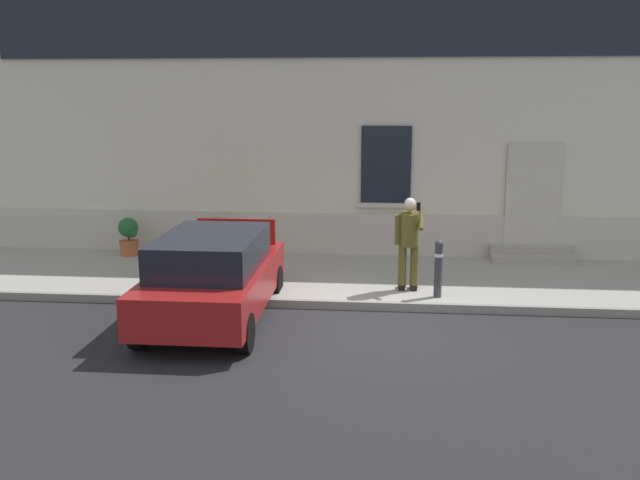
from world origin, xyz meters
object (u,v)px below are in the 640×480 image
planter_olive (217,235)px  hatchback_car_red (214,275)px  bollard_near_person (438,266)px  planter_terracotta (129,236)px  person_on_phone (409,238)px

planter_olive → hatchback_car_red: bearing=-76.7°
hatchback_car_red → bollard_near_person: hatchback_car_red is taller
planter_terracotta → hatchback_car_red: bearing=-53.0°
hatchback_car_red → bollard_near_person: (3.77, 1.24, -0.08)m
hatchback_car_red → planter_terracotta: hatchback_car_red is taller
person_on_phone → planter_terracotta: bearing=167.6°
hatchback_car_red → planter_terracotta: 4.87m
bollard_near_person → person_on_phone: (-0.52, 0.36, 0.44)m
person_on_phone → planter_terracotta: 6.61m
planter_terracotta → person_on_phone: bearing=-20.3°
person_on_phone → bollard_near_person: bearing=-26.8°
bollard_near_person → planter_olive: 5.56m
bollard_near_person → person_on_phone: bearing=145.3°
bollard_near_person → planter_olive: bollard_near_person is taller
hatchback_car_red → person_on_phone: bearing=26.2°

